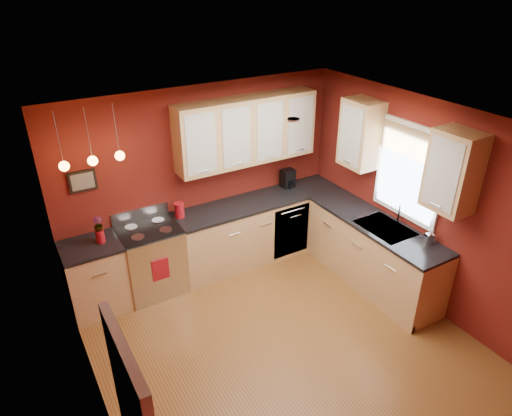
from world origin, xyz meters
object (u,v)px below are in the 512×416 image
soap_pump (430,237)px  gas_range (152,259)px  sink (385,229)px  coffee_maker (288,179)px  red_canister (179,210)px

soap_pump → gas_range: bearing=143.8°
gas_range → soap_pump: 3.51m
gas_range → sink: (2.62, -1.50, 0.43)m
gas_range → coffee_maker: 2.32m
red_canister → sink: bearing=-36.6°
sink → coffee_maker: size_ratio=2.51×
gas_range → sink: bearing=-29.8°
red_canister → soap_pump: size_ratio=1.07×
sink → coffee_maker: bearing=103.2°
red_canister → soap_pump: bearing=-42.7°
gas_range → sink: 3.05m
coffee_maker → soap_pump: size_ratio=1.44×
red_canister → soap_pump: red_canister is taller
sink → coffee_maker: sink is taller
soap_pump → red_canister: bearing=137.3°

